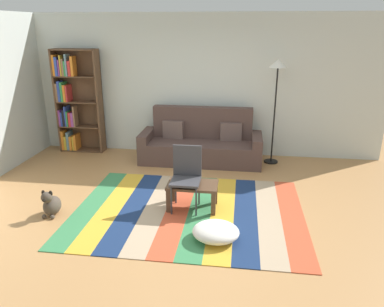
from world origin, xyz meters
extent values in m
plane|color=#B27F4C|center=(0.00, 0.00, 0.00)|extent=(14.00, 14.00, 0.00)
cube|color=silver|center=(0.00, 2.55, 1.35)|extent=(6.80, 0.10, 2.70)
cube|color=#387F4C|center=(-1.37, -0.04, 0.01)|extent=(0.32, 2.40, 0.01)
cube|color=gold|center=(-1.06, -0.04, 0.01)|extent=(0.32, 2.40, 0.01)
cube|color=navy|center=(-0.74, -0.04, 0.01)|extent=(0.32, 2.40, 0.01)
cube|color=tan|center=(-0.43, -0.04, 0.01)|extent=(0.32, 2.40, 0.01)
cube|color=#C64C2D|center=(-0.11, -0.04, 0.01)|extent=(0.32, 2.40, 0.01)
cube|color=#387F4C|center=(0.21, -0.04, 0.01)|extent=(0.32, 2.40, 0.01)
cube|color=gold|center=(0.52, -0.04, 0.01)|extent=(0.32, 2.40, 0.01)
cube|color=navy|center=(0.84, -0.04, 0.01)|extent=(0.32, 2.40, 0.01)
cube|color=tan|center=(1.16, -0.04, 0.01)|extent=(0.32, 2.40, 0.01)
cube|color=#C64C2D|center=(1.47, -0.04, 0.01)|extent=(0.32, 2.40, 0.01)
cube|color=#4C3833|center=(-0.01, 1.95, 0.20)|extent=(1.90, 0.80, 0.40)
cube|color=#4C3833|center=(-0.01, 2.25, 0.70)|extent=(1.90, 0.20, 0.60)
cube|color=#4C3833|center=(-1.05, 1.95, 0.28)|extent=(0.18, 0.80, 0.56)
cube|color=#4C3833|center=(1.03, 1.95, 0.28)|extent=(0.18, 0.80, 0.56)
cube|color=brown|center=(-0.56, 2.13, 0.56)|extent=(0.42, 0.19, 0.36)
cube|color=brown|center=(0.54, 2.13, 0.56)|extent=(0.42, 0.19, 0.36)
cube|color=brown|center=(-2.93, 2.30, 1.02)|extent=(0.04, 0.28, 2.04)
cube|color=brown|center=(-2.07, 2.30, 1.02)|extent=(0.04, 0.28, 2.04)
cube|color=brown|center=(-2.50, 2.43, 1.02)|extent=(0.90, 0.01, 2.04)
cube|color=brown|center=(-2.50, 2.30, 0.02)|extent=(0.86, 0.28, 0.02)
cube|color=brown|center=(-2.50, 2.30, 0.52)|extent=(0.86, 0.28, 0.02)
cube|color=brown|center=(-2.50, 2.30, 1.02)|extent=(0.86, 0.28, 0.02)
cube|color=brown|center=(-2.50, 2.30, 1.52)|extent=(0.86, 0.28, 0.02)
cube|color=brown|center=(-2.50, 2.30, 2.03)|extent=(0.86, 0.28, 0.02)
cube|color=orange|center=(-2.89, 2.27, 0.23)|extent=(0.05, 0.20, 0.40)
cube|color=gold|center=(-2.84, 2.27, 0.17)|extent=(0.05, 0.21, 0.28)
cube|color=#668C99|center=(-2.78, 2.29, 0.21)|extent=(0.05, 0.24, 0.37)
cube|color=orange|center=(-2.73, 2.26, 0.17)|extent=(0.05, 0.19, 0.28)
cube|color=gold|center=(-2.67, 2.29, 0.17)|extent=(0.03, 0.24, 0.29)
cube|color=orange|center=(-2.63, 2.30, 0.19)|extent=(0.05, 0.26, 0.32)
cube|color=purple|center=(-2.90, 2.26, 0.69)|extent=(0.04, 0.18, 0.33)
cube|color=#334CB2|center=(-2.86, 2.26, 0.67)|extent=(0.04, 0.19, 0.28)
cube|color=black|center=(-2.81, 2.27, 0.70)|extent=(0.04, 0.19, 0.33)
cube|color=#334CB2|center=(-2.77, 2.30, 0.73)|extent=(0.03, 0.26, 0.40)
cube|color=green|center=(-2.74, 2.28, 0.68)|extent=(0.03, 0.23, 0.31)
cube|color=red|center=(-2.69, 2.28, 0.67)|extent=(0.05, 0.23, 0.29)
cube|color=purple|center=(-2.64, 2.27, 0.67)|extent=(0.05, 0.19, 0.29)
cube|color=#8C6647|center=(-2.59, 2.26, 0.74)|extent=(0.03, 0.18, 0.41)
cube|color=#8C6647|center=(-2.90, 2.26, 1.21)|extent=(0.04, 0.18, 0.36)
cube|color=#334CB2|center=(-2.85, 2.26, 1.23)|extent=(0.05, 0.19, 0.40)
cube|color=green|center=(-2.79, 2.30, 1.22)|extent=(0.04, 0.26, 0.38)
cube|color=orange|center=(-2.74, 2.28, 1.20)|extent=(0.05, 0.22, 0.33)
cube|color=red|center=(-2.69, 2.29, 1.19)|extent=(0.03, 0.25, 0.32)
cube|color=orange|center=(-2.89, 2.27, 1.73)|extent=(0.04, 0.21, 0.40)
cube|color=#334CB2|center=(-2.84, 2.29, 1.71)|extent=(0.05, 0.25, 0.36)
cube|color=purple|center=(-2.79, 2.30, 1.69)|extent=(0.03, 0.25, 0.31)
cube|color=gold|center=(-2.75, 2.29, 1.73)|extent=(0.03, 0.24, 0.39)
cube|color=#8C6647|center=(-2.71, 2.27, 1.70)|extent=(0.04, 0.20, 0.32)
cube|color=green|center=(-2.68, 2.28, 1.68)|extent=(0.03, 0.22, 0.28)
cube|color=#668C99|center=(-2.64, 2.26, 1.74)|extent=(0.03, 0.18, 0.41)
cube|color=red|center=(-2.58, 2.30, 1.68)|extent=(0.05, 0.26, 0.29)
cube|color=orange|center=(-2.52, 2.26, 1.72)|extent=(0.05, 0.18, 0.37)
cube|color=#513826|center=(0.09, 0.07, 0.36)|extent=(0.70, 0.43, 0.04)
cube|color=#513826|center=(-0.22, -0.11, 0.18)|extent=(0.06, 0.06, 0.33)
cube|color=#513826|center=(0.40, -0.11, 0.18)|extent=(0.06, 0.06, 0.33)
cube|color=#513826|center=(-0.22, 0.24, 0.18)|extent=(0.06, 0.06, 0.33)
cube|color=#513826|center=(0.40, 0.24, 0.18)|extent=(0.06, 0.06, 0.33)
ellipsoid|color=white|center=(0.48, -0.72, 0.11)|extent=(0.57, 0.51, 0.20)
ellipsoid|color=#473D33|center=(-1.79, -0.37, 0.13)|extent=(0.22, 0.30, 0.26)
sphere|color=#473D33|center=(-1.79, -0.48, 0.30)|extent=(0.15, 0.15, 0.15)
ellipsoid|color=black|center=(-1.79, -0.54, 0.29)|extent=(0.06, 0.07, 0.05)
ellipsoid|color=black|center=(-1.85, -0.46, 0.36)|extent=(0.05, 0.04, 0.08)
ellipsoid|color=black|center=(-1.74, -0.46, 0.36)|extent=(0.05, 0.04, 0.08)
sphere|color=#473D33|center=(-1.85, -0.51, 0.03)|extent=(0.06, 0.06, 0.06)
sphere|color=#473D33|center=(-1.73, -0.51, 0.03)|extent=(0.06, 0.06, 0.06)
cylinder|color=black|center=(1.32, 2.11, 0.01)|extent=(0.26, 0.26, 0.02)
cylinder|color=black|center=(1.32, 2.11, 0.90)|extent=(0.03, 0.03, 1.74)
cone|color=white|center=(1.32, 2.11, 1.84)|extent=(0.32, 0.32, 0.14)
cube|color=black|center=(-0.03, 0.06, 0.39)|extent=(0.09, 0.16, 0.02)
cube|color=#38383D|center=(0.00, 0.00, 0.44)|extent=(0.40, 0.40, 0.03)
cube|color=#38383D|center=(0.00, 0.18, 0.68)|extent=(0.40, 0.03, 0.44)
cylinder|color=#38383D|center=(-0.17, -0.17, 0.21)|extent=(0.02, 0.02, 0.42)
cylinder|color=#38383D|center=(0.17, -0.17, 0.21)|extent=(0.02, 0.02, 0.42)
cylinder|color=#38383D|center=(-0.17, 0.17, 0.21)|extent=(0.02, 0.02, 0.42)
cylinder|color=#38383D|center=(0.17, 0.17, 0.21)|extent=(0.02, 0.02, 0.42)
camera|label=1|loc=(0.72, -4.59, 2.46)|focal=34.40mm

